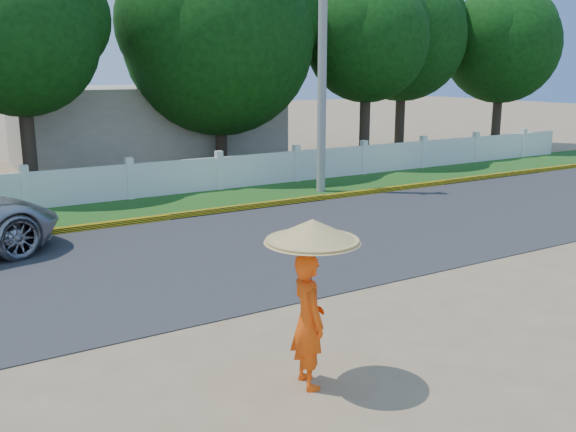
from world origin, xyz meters
The scene contains 9 objects.
ground centered at (0.00, 0.00, 0.00)m, with size 120.00×120.00×0.00m, color #9E8460.
road centered at (0.00, 4.50, 0.01)m, with size 60.00×7.00×0.02m, color #38383A.
grass_verge centered at (0.00, 9.75, 0.01)m, with size 60.00×3.50×0.03m, color #2D601E.
curb centered at (0.00, 8.05, 0.08)m, with size 40.00×0.18×0.16m, color yellow.
fence centered at (0.00, 11.20, 0.55)m, with size 40.00×0.10×1.10m, color silver.
building_near centered at (3.00, 18.00, 1.60)m, with size 10.00×6.00×3.20m, color #B7AD99.
utility_pole centered at (5.67, 9.18, 4.11)m, with size 0.28×0.28×8.21m, color gray.
monk_with_parasol centered at (-1.82, -1.48, 1.41)m, with size 1.19×1.19×2.17m.
tree_row centered at (3.40, 14.21, 4.91)m, with size 39.57×7.30×8.49m.
Camera 1 is at (-5.98, -7.74, 3.95)m, focal length 40.00 mm.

